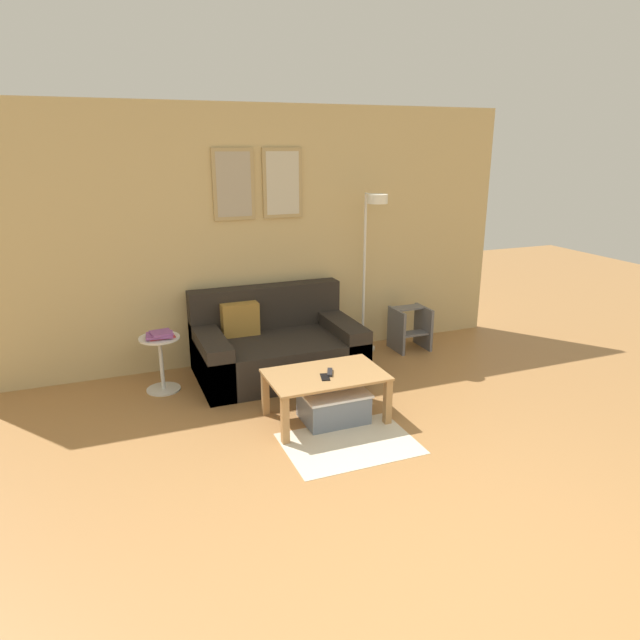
{
  "coord_description": "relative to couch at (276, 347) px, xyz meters",
  "views": [
    {
      "loc": [
        -1.49,
        -1.85,
        2.18
      ],
      "look_at": [
        0.09,
        2.13,
        0.85
      ],
      "focal_mm": 32.0,
      "sensor_mm": 36.0,
      "label": 1
    }
  ],
  "objects": [
    {
      "name": "ground_plane",
      "position": [
        -0.05,
        -3.19,
        -0.27
      ],
      "size": [
        16.0,
        16.0,
        0.0
      ],
      "primitive_type": "plane",
      "color": "#A87542"
    },
    {
      "name": "wall_back",
      "position": [
        -0.05,
        0.5,
        1.02
      ],
      "size": [
        5.6,
        0.09,
        2.55
      ],
      "color": "tan",
      "rests_on": "ground_plane"
    },
    {
      "name": "area_rug",
      "position": [
        0.09,
        -1.55,
        -0.26
      ],
      "size": [
        0.99,
        0.71,
        0.01
      ],
      "primitive_type": "cube",
      "color": "beige",
      "rests_on": "ground_plane"
    },
    {
      "name": "couch",
      "position": [
        0.0,
        0.0,
        0.0
      ],
      "size": [
        1.55,
        0.99,
        0.81
      ],
      "color": "#28231E",
      "rests_on": "ground_plane"
    },
    {
      "name": "coffee_table",
      "position": [
        0.08,
        -1.09,
        0.06
      ],
      "size": [
        0.95,
        0.6,
        0.4
      ],
      "color": "#AD7F4C",
      "rests_on": "ground_plane"
    },
    {
      "name": "storage_bin",
      "position": [
        0.13,
        -1.14,
        -0.14
      ],
      "size": [
        0.53,
        0.41,
        0.26
      ],
      "color": "slate",
      "rests_on": "ground_plane"
    },
    {
      "name": "floor_lamp",
      "position": [
        1.1,
        0.16,
        0.87
      ],
      "size": [
        0.28,
        0.49,
        1.7
      ],
      "color": "white",
      "rests_on": "ground_plane"
    },
    {
      "name": "side_table",
      "position": [
        -1.09,
        -0.01,
        0.04
      ],
      "size": [
        0.36,
        0.36,
        0.52
      ],
      "color": "silver",
      "rests_on": "ground_plane"
    },
    {
      "name": "book_stack",
      "position": [
        -1.08,
        -0.03,
        0.28
      ],
      "size": [
        0.26,
        0.21,
        0.06
      ],
      "color": "#B73333",
      "rests_on": "side_table"
    },
    {
      "name": "remote_control",
      "position": [
        0.11,
        -1.1,
        0.14
      ],
      "size": [
        0.1,
        0.15,
        0.02
      ],
      "primitive_type": "cube",
      "rotation": [
        0.0,
        0.0,
        -0.41
      ],
      "color": "#232328",
      "rests_on": "coffee_table"
    },
    {
      "name": "cell_phone",
      "position": [
        0.04,
        -1.17,
        0.14
      ],
      "size": [
        0.1,
        0.15,
        0.01
      ],
      "primitive_type": "cube",
      "rotation": [
        0.0,
        0.0,
        -0.26
      ],
      "color": "black",
      "rests_on": "coffee_table"
    },
    {
      "name": "step_stool",
      "position": [
        1.58,
        0.11,
        -0.02
      ],
      "size": [
        0.37,
        0.36,
        0.47
      ],
      "color": "slate",
      "rests_on": "ground_plane"
    }
  ]
}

